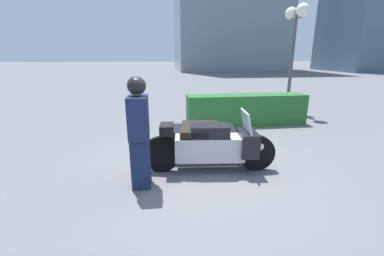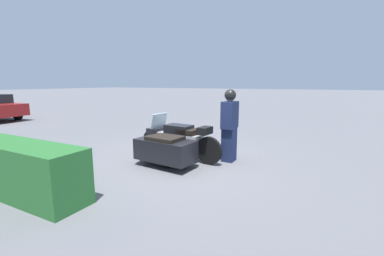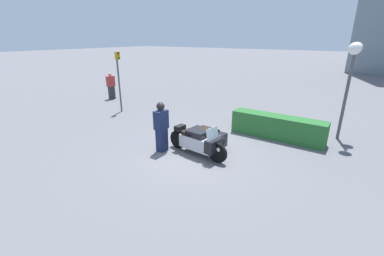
% 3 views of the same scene
% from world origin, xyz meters
% --- Properties ---
extents(ground_plane, '(160.00, 160.00, 0.00)m').
position_xyz_m(ground_plane, '(0.00, 0.00, 0.00)').
color(ground_plane, slate).
extents(police_motorcycle, '(2.52, 1.54, 1.17)m').
position_xyz_m(police_motorcycle, '(0.21, 0.25, 0.48)').
color(police_motorcycle, black).
rests_on(police_motorcycle, ground).
extents(officer_rider, '(0.32, 0.51, 1.85)m').
position_xyz_m(officer_rider, '(-1.10, -0.56, 0.98)').
color(officer_rider, '#192347').
rests_on(officer_rider, ground).
extents(hedge_bush_curbside, '(3.77, 0.74, 0.96)m').
position_xyz_m(hedge_bush_curbside, '(1.99, 3.11, 0.48)').
color(hedge_bush_curbside, '#28662D').
rests_on(hedge_bush_curbside, ground).
extents(twin_lamp_post, '(0.44, 1.21, 3.82)m').
position_xyz_m(twin_lamp_post, '(4.12, 4.51, 3.18)').
color(twin_lamp_post, '#4C4C51').
rests_on(twin_lamp_post, ground).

